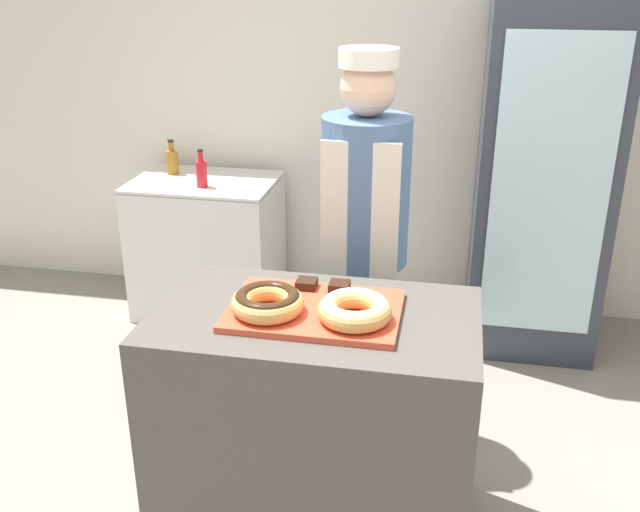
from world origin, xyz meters
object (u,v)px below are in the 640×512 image
(donut_light_glaze, at_px, (355,309))
(brownie_back_left, at_px, (307,284))
(brownie_back_right, at_px, (339,286))
(beverage_fridge, at_px, (542,180))
(bottle_red, at_px, (202,173))
(bottle_amber, at_px, (172,161))
(baker_person, at_px, (364,244))
(serving_tray, at_px, (315,311))
(donut_chocolate_glaze, at_px, (268,301))
(chest_freezer, at_px, (208,246))

(donut_light_glaze, distance_m, brownie_back_left, 0.31)
(brownie_back_right, xyz_separation_m, beverage_fridge, (0.86, 1.57, -0.00))
(bottle_red, bearing_deg, bottle_amber, 140.14)
(baker_person, distance_m, bottle_amber, 1.78)
(brownie_back_left, relative_size, baker_person, 0.04)
(serving_tray, bearing_deg, beverage_fridge, 61.91)
(serving_tray, relative_size, donut_chocolate_glaze, 2.38)
(donut_chocolate_glaze, distance_m, bottle_amber, 2.21)
(donut_chocolate_glaze, xyz_separation_m, donut_light_glaze, (0.30, 0.00, 0.00))
(donut_chocolate_glaze, xyz_separation_m, bottle_red, (-0.85, 1.68, -0.06))
(serving_tray, xyz_separation_m, brownie_back_left, (-0.06, 0.16, 0.03))
(brownie_back_left, bearing_deg, beverage_fridge, 57.94)
(baker_person, xyz_separation_m, chest_freezer, (-1.12, 1.05, -0.51))
(bottle_amber, bearing_deg, beverage_fridge, -2.83)
(chest_freezer, bearing_deg, baker_person, -43.01)
(brownie_back_right, bearing_deg, bottle_amber, 128.47)
(brownie_back_right, relative_size, baker_person, 0.04)
(brownie_back_left, distance_m, brownie_back_right, 0.12)
(serving_tray, xyz_separation_m, bottle_amber, (-1.28, 1.84, -0.01))
(brownie_back_left, bearing_deg, chest_freezer, 121.77)
(brownie_back_left, height_order, beverage_fridge, beverage_fridge)
(donut_light_glaze, relative_size, brownie_back_right, 3.43)
(brownie_back_left, xyz_separation_m, brownie_back_right, (0.12, 0.00, 0.00))
(serving_tray, xyz_separation_m, chest_freezer, (-1.04, 1.74, -0.52))
(brownie_back_right, bearing_deg, chest_freezer, 124.90)
(donut_chocolate_glaze, distance_m, brownie_back_right, 0.31)
(donut_chocolate_glaze, relative_size, beverage_fridge, 0.13)
(brownie_back_right, relative_size, bottle_amber, 0.34)
(donut_chocolate_glaze, height_order, donut_light_glaze, same)
(baker_person, relative_size, beverage_fridge, 0.91)
(brownie_back_left, height_order, bottle_amber, bottle_amber)
(serving_tray, bearing_deg, brownie_back_right, 68.42)
(serving_tray, distance_m, donut_light_glaze, 0.17)
(brownie_back_right, height_order, bottle_red, bottle_red)
(baker_person, xyz_separation_m, bottle_amber, (-1.36, 1.15, 0.00))
(donut_chocolate_glaze, bearing_deg, bottle_amber, 120.51)
(donut_light_glaze, height_order, beverage_fridge, beverage_fridge)
(bottle_red, bearing_deg, chest_freezer, 107.14)
(baker_person, bearing_deg, serving_tray, -96.64)
(baker_person, bearing_deg, donut_chocolate_glaze, -107.06)
(donut_chocolate_glaze, xyz_separation_m, beverage_fridge, (1.08, 1.80, -0.03))
(serving_tray, xyz_separation_m, brownie_back_right, (0.06, 0.16, 0.03))
(chest_freezer, distance_m, bottle_amber, 0.57)
(serving_tray, bearing_deg, chest_freezer, 120.92)
(chest_freezer, bearing_deg, bottle_amber, 156.51)
(brownie_back_right, bearing_deg, brownie_back_left, 180.00)
(donut_chocolate_glaze, height_order, chest_freezer, donut_chocolate_glaze)
(bottle_amber, bearing_deg, chest_freezer, -23.49)
(brownie_back_right, distance_m, bottle_red, 1.80)
(brownie_back_right, xyz_separation_m, baker_person, (0.02, 0.53, -0.04))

